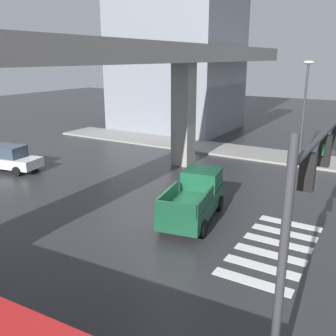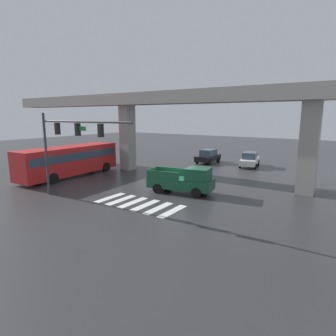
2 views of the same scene
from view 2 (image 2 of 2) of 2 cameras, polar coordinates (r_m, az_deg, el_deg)
The scene contains 8 objects.
ground_plane at distance 23.44m, azimuth 1.66°, elevation -4.27°, with size 120.00×120.00×0.00m, color #2D2D30.
crosswalk_stripes at distance 19.68m, azimuth -5.89°, elevation -7.23°, with size 6.05×2.80×0.01m.
elevated_overpass at distance 26.47m, azimuth 6.87°, elevation 13.04°, with size 54.78×2.50×8.31m.
pickup_truck at distance 22.09m, azimuth 3.31°, elevation -2.57°, with size 5.36×2.78×2.08m.
city_bus at distance 29.70m, azimuth -19.21°, elevation 1.68°, with size 3.16×10.91×2.99m.
sedan_white at distance 34.94m, azimuth 16.17°, elevation 1.66°, with size 2.50×4.54×1.72m.
sedan_black at distance 36.74m, azimuth 8.10°, elevation 2.39°, with size 2.00×4.32×1.72m.
traffic_signal_mast at distance 20.92m, azimuth -19.68°, elevation 5.99°, with size 8.69×0.32×6.20m.
Camera 2 is at (12.01, -19.22, 5.99)m, focal length 30.16 mm.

